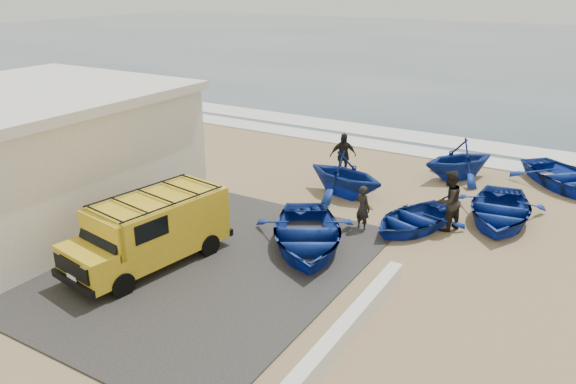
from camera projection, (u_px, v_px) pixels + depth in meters
The scene contains 17 objects.
ground at pixel (245, 239), 17.66m from camera, with size 160.00×160.00×0.00m, color #9B825A.
slab at pixel (153, 249), 17.01m from camera, with size 12.00×10.00×0.05m, color #373432.
ocean at pixel (533, 52), 62.53m from camera, with size 180.00×88.00×0.01m, color #385166.
surf_line at pixel (387, 147), 27.26m from camera, with size 180.00×1.60×0.06m, color white.
surf_wash at pixel (404, 135), 29.27m from camera, with size 180.00×2.20×0.04m, color white.
building at pixel (26, 154), 18.88m from camera, with size 8.40×9.40×4.30m.
parapet at pixel (349, 327), 12.76m from camera, with size 0.35×6.00×0.55m, color silver.
van at pixel (151, 229), 15.81m from camera, with size 2.59×4.98×2.04m.
boat_near_left at pixel (306, 234), 16.94m from camera, with size 3.21×4.50×0.93m, color navy.
boat_near_right at pixel (413, 219), 18.26m from camera, with size 2.49×3.49×0.72m, color navy.
boat_mid_left at pixel (345, 174), 20.93m from camera, with size 2.81×3.26×1.72m, color navy.
boat_mid_right at pixel (499, 210), 18.78m from camera, with size 3.01×4.22×0.87m, color navy.
boat_far_left at pixel (459, 159), 22.70m from camera, with size 2.77×3.21×1.69m, color navy.
boat_far_right at pixel (567, 177), 21.78m from camera, with size 3.14×4.40×0.91m, color navy.
fisherman_front at pixel (363, 208), 18.11m from camera, with size 0.55×0.36×1.51m, color black.
fisherman_middle at pixel (448, 201), 18.01m from camera, with size 0.98×0.76×2.02m, color black.
fisherman_back at pixel (343, 156), 22.80m from camera, with size 1.10×0.46×1.88m, color black.
Camera 1 is at (9.37, -12.99, 7.71)m, focal length 35.00 mm.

